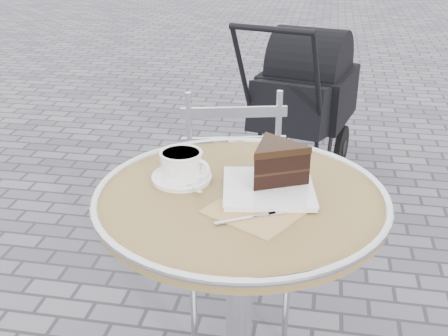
% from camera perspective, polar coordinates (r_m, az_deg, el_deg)
% --- Properties ---
extents(cafe_table, '(0.72, 0.72, 0.74)m').
position_cam_1_polar(cafe_table, '(1.44, 1.64, -8.50)').
color(cafe_table, silver).
rests_on(cafe_table, ground).
extents(cappuccino_set, '(0.16, 0.16, 0.08)m').
position_cam_1_polar(cappuccino_set, '(1.42, -4.29, 0.03)').
color(cappuccino_set, white).
rests_on(cappuccino_set, cafe_table).
extents(cake_plate_set, '(0.27, 0.35, 0.12)m').
position_cam_1_polar(cake_plate_set, '(1.37, 5.13, -0.08)').
color(cake_plate_set, tan).
rests_on(cake_plate_set, cafe_table).
extents(bistro_chair, '(0.44, 0.44, 0.81)m').
position_cam_1_polar(bistro_chair, '(1.94, 1.14, -1.55)').
color(bistro_chair, silver).
rests_on(bistro_chair, ground).
extents(baby_stroller, '(0.59, 0.95, 0.92)m').
position_cam_1_polar(baby_stroller, '(3.01, 7.93, 6.35)').
color(baby_stroller, black).
rests_on(baby_stroller, ground).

